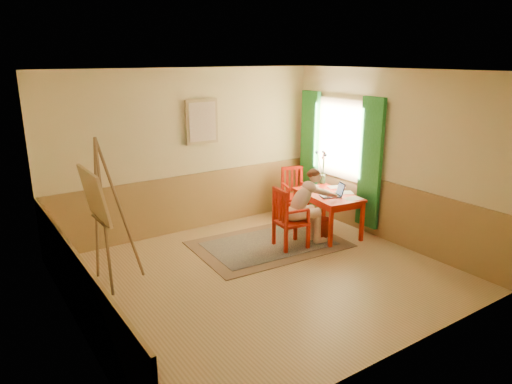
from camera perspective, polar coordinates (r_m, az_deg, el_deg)
room at (r=6.19m, az=0.92°, el=1.56°), size 5.04×4.54×2.84m
wainscot at (r=7.10m, az=-2.79°, el=-4.11°), size 5.00×4.50×1.00m
window at (r=8.54m, az=10.10°, el=5.05°), size 0.12×2.01×2.20m
wall_portrait at (r=8.08m, az=-6.64°, el=8.55°), size 0.60×0.05×0.76m
rug at (r=7.69m, az=1.61°, el=-6.38°), size 2.49×1.74×0.02m
table at (r=8.06m, az=8.80°, el=-0.81°), size 0.87×1.28×0.72m
chair_left at (r=7.41m, az=3.99°, el=-3.25°), size 0.51×0.49×1.00m
chair_back at (r=8.87m, az=4.69°, el=-0.09°), size 0.55×0.56×0.96m
figure at (r=7.52m, az=6.08°, el=-1.44°), size 0.96×0.46×1.26m
laptop at (r=7.87m, az=9.49°, el=-0.22°), size 0.43×0.34×0.23m
papers at (r=8.21m, az=9.70°, el=0.14°), size 0.69×1.21×0.00m
vase at (r=8.60m, az=8.15°, el=2.88°), size 0.20×0.30×0.62m
wastebasket at (r=8.07m, az=8.02°, el=-4.31°), size 0.35×0.35×0.31m
easel at (r=6.30m, az=-18.81°, el=-1.01°), size 0.67×0.89×2.02m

